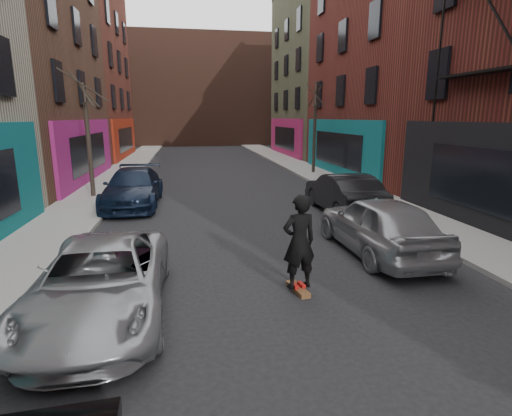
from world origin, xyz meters
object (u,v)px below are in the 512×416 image
object	(u,v)px
parked_right_end	(343,193)
skateboard	(298,289)
tree_left_far	(87,123)
parked_left_far	(102,280)
skateboarder	(299,242)
tree_right_far	(315,119)
parked_left_end	(133,188)
parked_right_far	(379,224)

from	to	relation	value
parked_right_end	skateboard	size ratio (longest dim) A/B	5.91
tree_left_far	parked_left_far	distance (m)	12.29
tree_left_far	parked_left_far	world-z (taller)	tree_left_far
parked_left_far	skateboarder	xyz separation A→B (m)	(3.90, 0.39, 0.42)
tree_left_far	skateboard	size ratio (longest dim) A/B	8.12
parked_right_end	skateboarder	bearing A→B (deg)	60.72
tree_left_far	tree_right_far	distance (m)	13.78
tree_right_far	parked_right_end	bearing A→B (deg)	-101.56
parked_left_end	skateboard	bearing A→B (deg)	-63.27
parked_left_far	skateboarder	world-z (taller)	skateboarder
parked_left_far	skateboard	size ratio (longest dim) A/B	6.25
tree_left_far	skateboard	bearing A→B (deg)	-59.76
tree_right_far	parked_right_far	distance (m)	15.78
parked_left_end	parked_right_far	world-z (taller)	parked_right_far
tree_left_far	skateboard	distance (m)	13.49
tree_right_far	parked_left_far	distance (m)	20.38
parked_right_end	skateboard	xyz separation A→B (m)	(-3.65, -6.71, -0.73)
parked_left_far	parked_right_end	xyz separation A→B (m)	(7.55, 7.10, 0.08)
parked_left_far	skateboarder	bearing A→B (deg)	4.77
tree_right_far	parked_right_far	xyz separation A→B (m)	(-3.00, -15.25, -2.72)
parked_right_far	skateboarder	world-z (taller)	skateboarder
parked_right_end	skateboard	world-z (taller)	parked_right_end
parked_left_end	skateboarder	distance (m)	10.43
parked_left_end	parked_right_end	xyz separation A→B (m)	(8.20, -2.67, 0.01)
tree_left_far	tree_right_far	xyz separation A→B (m)	(12.40, 6.00, 0.15)
parked_right_far	skateboarder	distance (m)	3.49
tree_left_far	tree_right_far	world-z (taller)	tree_right_far
tree_left_far	skateboarder	bearing A→B (deg)	-59.76
tree_left_far	parked_right_end	bearing A→B (deg)	-24.12
parked_left_end	skateboard	size ratio (longest dim) A/B	6.64
parked_left_far	skateboard	distance (m)	3.97
skateboard	skateboarder	bearing A→B (deg)	0.00
tree_left_far	parked_left_far	bearing A→B (deg)	-77.05
parked_left_end	tree_right_far	bearing A→B (deg)	38.27
parked_left_end	skateboarder	world-z (taller)	skateboarder
parked_right_far	skateboarder	size ratio (longest dim) A/B	2.35
parked_right_far	parked_right_end	xyz separation A→B (m)	(0.84, 4.67, -0.03)
parked_left_far	parked_right_far	xyz separation A→B (m)	(6.71, 2.44, 0.12)
parked_left_end	parked_right_end	distance (m)	8.62
tree_right_far	parked_right_far	size ratio (longest dim) A/B	1.43
tree_right_far	parked_left_end	size ratio (longest dim) A/B	1.28
skateboard	skateboarder	xyz separation A→B (m)	(0.00, 0.00, 1.06)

